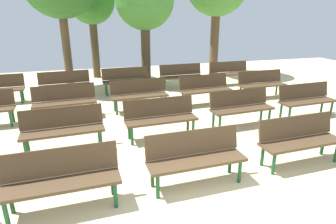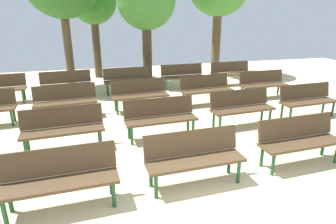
% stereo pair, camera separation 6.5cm
% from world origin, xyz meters
% --- Properties ---
extents(bench_r0_c1, '(1.62, 0.54, 0.87)m').
position_xyz_m(bench_r0_c1, '(-2.14, 1.47, 0.50)').
color(bench_r0_c1, '#4C3823').
rests_on(bench_r0_c1, ground_plane).
extents(bench_r0_c2, '(1.62, 0.54, 0.87)m').
position_xyz_m(bench_r0_c2, '(-0.11, 1.56, 0.50)').
color(bench_r0_c2, '#4C3823').
rests_on(bench_r0_c2, ground_plane).
extents(bench_r0_c3, '(1.62, 0.55, 0.87)m').
position_xyz_m(bench_r0_c3, '(1.98, 1.68, 0.50)').
color(bench_r0_c3, '#4C3823').
rests_on(bench_r0_c3, ground_plane).
extents(bench_r1_c1, '(1.63, 0.58, 0.87)m').
position_xyz_m(bench_r1_c1, '(-2.24, 3.41, 0.50)').
color(bench_r1_c1, '#4C3823').
rests_on(bench_r1_c1, ground_plane).
extents(bench_r1_c2, '(1.62, 0.55, 0.87)m').
position_xyz_m(bench_r1_c2, '(-0.20, 3.51, 0.50)').
color(bench_r1_c2, '#4C3823').
rests_on(bench_r1_c2, ground_plane).
extents(bench_r1_c3, '(1.63, 0.58, 0.87)m').
position_xyz_m(bench_r1_c3, '(1.91, 3.68, 0.50)').
color(bench_r1_c3, '#4C3823').
rests_on(bench_r1_c3, ground_plane).
extents(bench_r1_c4, '(1.62, 0.57, 0.87)m').
position_xyz_m(bench_r1_c4, '(3.91, 3.78, 0.50)').
color(bench_r1_c4, '#4C3823').
rests_on(bench_r1_c4, ground_plane).
extents(bench_r2_c1, '(1.63, 0.59, 0.87)m').
position_xyz_m(bench_r2_c1, '(-2.32, 5.40, 0.50)').
color(bench_r2_c1, '#4C3823').
rests_on(bench_r2_c1, ground_plane).
extents(bench_r2_c2, '(1.62, 0.57, 0.87)m').
position_xyz_m(bench_r2_c2, '(-0.30, 5.52, 0.50)').
color(bench_r2_c2, '#4C3823').
rests_on(bench_r2_c2, ground_plane).
extents(bench_r2_c3, '(1.63, 0.60, 0.87)m').
position_xyz_m(bench_r2_c3, '(1.75, 5.58, 0.50)').
color(bench_r2_c3, '#4C3823').
rests_on(bench_r2_c3, ground_plane).
extents(bench_r2_c4, '(1.61, 0.52, 0.87)m').
position_xyz_m(bench_r2_c4, '(3.80, 5.72, 0.50)').
color(bench_r2_c4, '#4C3823').
rests_on(bench_r2_c4, ground_plane).
extents(bench_r3_c1, '(1.63, 0.60, 0.87)m').
position_xyz_m(bench_r3_c1, '(-2.43, 7.38, 0.50)').
color(bench_r3_c1, '#4C3823').
rests_on(bench_r3_c1, ground_plane).
extents(bench_r3_c2, '(1.62, 0.54, 0.87)m').
position_xyz_m(bench_r3_c2, '(-0.42, 7.48, 0.50)').
color(bench_r3_c2, '#4C3823').
rests_on(bench_r3_c2, ground_plane).
extents(bench_r3_c3, '(1.61, 0.52, 0.87)m').
position_xyz_m(bench_r3_c3, '(1.66, 7.62, 0.50)').
color(bench_r3_c3, '#4C3823').
rests_on(bench_r3_c3, ground_plane).
extents(bench_r3_c4, '(1.62, 0.55, 0.87)m').
position_xyz_m(bench_r3_c4, '(3.66, 7.67, 0.50)').
color(bench_r3_c4, '#4C3823').
rests_on(bench_r3_c4, ground_plane).
extents(tree_1, '(1.89, 1.89, 4.09)m').
position_xyz_m(tree_1, '(-1.29, 10.43, 3.08)').
color(tree_1, '#4C3A28').
rests_on(tree_1, ground_plane).
extents(tree_2, '(2.19, 2.19, 4.22)m').
position_xyz_m(tree_2, '(0.57, 8.76, 3.08)').
color(tree_2, '#4C3A28').
rests_on(tree_2, ground_plane).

